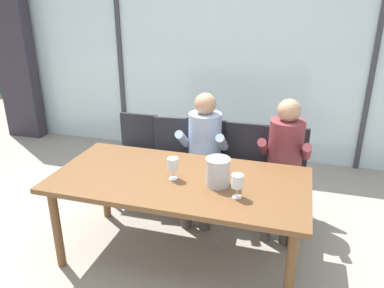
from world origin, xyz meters
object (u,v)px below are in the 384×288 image
chair_right_of_center (244,162)px  person_pale_blue_shirt (203,147)px  dining_table (179,186)px  person_maroon_top (284,156)px  chair_center (204,157)px  chair_near_window_right (284,167)px  ice_bucket_primary (218,171)px  wine_glass_by_left_taster (173,164)px  chair_left_of_center (172,155)px  chair_near_curtain (136,150)px  wine_glass_near_bucket (237,182)px

chair_right_of_center → person_pale_blue_shirt: size_ratio=0.74×
dining_table → person_maroon_top: 1.07m
dining_table → chair_right_of_center: 0.98m
person_maroon_top → dining_table: bearing=-133.5°
dining_table → chair_center: 0.92m
chair_center → chair_near_window_right: size_ratio=1.00×
dining_table → ice_bucket_primary: ice_bucket_primary is taller
chair_right_of_center → wine_glass_by_left_taster: (-0.42, -0.93, 0.34)m
dining_table → person_pale_blue_shirt: size_ratio=1.64×
chair_left_of_center → chair_near_window_right: 1.13m
dining_table → ice_bucket_primary: (0.31, -0.03, 0.19)m
wine_glass_by_left_taster → chair_center: bearing=89.6°
person_pale_blue_shirt → ice_bucket_primary: 0.87m
ice_bucket_primary → chair_right_of_center: bearing=86.1°
chair_near_curtain → person_pale_blue_shirt: size_ratio=0.74×
chair_near_window_right → wine_glass_near_bucket: 1.15m
person_maroon_top → chair_left_of_center: bearing=175.6°
wine_glass_by_left_taster → wine_glass_near_bucket: (0.52, -0.14, -0.00)m
chair_left_of_center → person_maroon_top: person_maroon_top is taller
dining_table → chair_center: bearing=92.2°
person_maroon_top → chair_right_of_center: bearing=161.0°
chair_near_curtain → chair_right_of_center: size_ratio=1.00×
chair_near_curtain → chair_left_of_center: size_ratio=1.00×
chair_near_curtain → chair_center: (0.75, 0.02, 0.00)m
person_pale_blue_shirt → wine_glass_by_left_taster: bearing=-94.8°
chair_near_window_right → person_pale_blue_shirt: size_ratio=0.74×
chair_near_curtain → person_maroon_top: bearing=-5.7°
chair_right_of_center → wine_glass_by_left_taster: wine_glass_by_left_taster is taller
chair_near_curtain → wine_glass_by_left_taster: (0.74, -0.92, 0.34)m
chair_near_curtain → chair_left_of_center: 0.42m
chair_left_of_center → person_pale_blue_shirt: bearing=-24.9°
chair_center → chair_near_curtain: bearing=176.6°
chair_right_of_center → ice_bucket_primary: (-0.06, -0.93, 0.33)m
chair_center → ice_bucket_primary: size_ratio=4.10×
person_pale_blue_shirt → chair_left_of_center: bearing=159.8°
chair_left_of_center → ice_bucket_primary: bearing=-60.3°
chair_left_of_center → person_pale_blue_shirt: 0.41m
ice_bucket_primary → chair_near_window_right: bearing=64.0°
person_pale_blue_shirt → chair_near_curtain: bearing=167.8°
chair_center → person_maroon_top: 0.82m
dining_table → wine_glass_by_left_taster: wine_glass_by_left_taster is taller
chair_near_window_right → person_maroon_top: size_ratio=0.74×
chair_right_of_center → chair_center: bearing=177.3°
chair_center → wine_glass_near_bucket: (0.52, -1.08, 0.33)m
chair_near_window_right → chair_center: bearing=174.8°
chair_center → person_maroon_top: size_ratio=0.74×
chair_near_curtain → ice_bucket_primary: 1.47m
chair_left_of_center → person_maroon_top: size_ratio=0.74×
person_pale_blue_shirt → wine_glass_near_bucket: bearing=-64.6°
chair_left_of_center → chair_center: 0.33m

